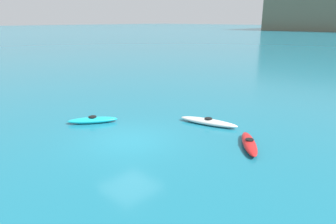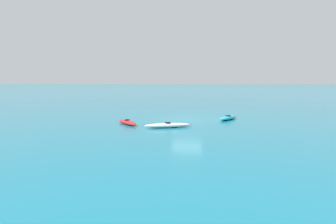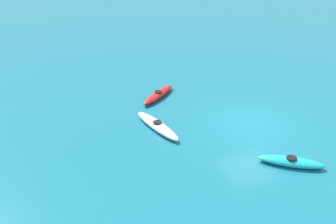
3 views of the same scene
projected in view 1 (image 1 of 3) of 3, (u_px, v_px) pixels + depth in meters
name	position (u px, v px, depth m)	size (l,w,h in m)	color
ground_plane	(129.00, 140.00, 14.19)	(600.00, 600.00, 0.00)	#19728C
kayak_white	(208.00, 122.00, 16.24)	(3.29, 1.44, 0.37)	white
kayak_cyan	(93.00, 120.00, 16.53)	(2.07, 2.56, 0.37)	#19B7C6
kayak_red	(249.00, 143.00, 13.40)	(2.12, 2.47, 0.37)	red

